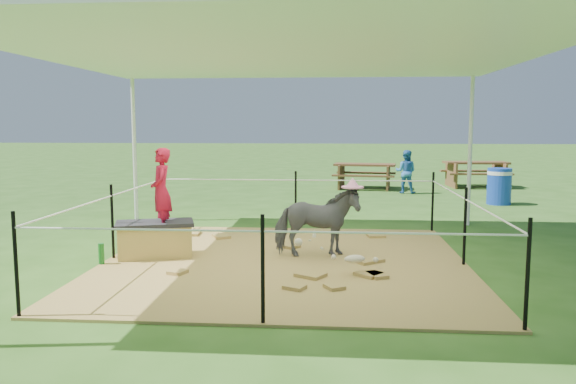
# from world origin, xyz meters

# --- Properties ---
(ground) EXTENTS (90.00, 90.00, 0.00)m
(ground) POSITION_xyz_m (0.00, 0.00, 0.00)
(ground) COLOR #2D5919
(ground) RESTS_ON ground
(hay_patch) EXTENTS (4.60, 4.60, 0.03)m
(hay_patch) POSITION_xyz_m (0.00, 0.00, 0.01)
(hay_patch) COLOR brown
(hay_patch) RESTS_ON ground
(canopy_tent) EXTENTS (6.30, 6.30, 2.90)m
(canopy_tent) POSITION_xyz_m (0.00, 0.00, 2.69)
(canopy_tent) COLOR silver
(canopy_tent) RESTS_ON ground
(rope_fence) EXTENTS (4.54, 4.54, 1.00)m
(rope_fence) POSITION_xyz_m (0.00, -0.00, 0.64)
(rope_fence) COLOR black
(rope_fence) RESTS_ON ground
(straw_bale) EXTENTS (1.03, 0.72, 0.42)m
(straw_bale) POSITION_xyz_m (-1.73, 0.13, 0.24)
(straw_bale) COLOR #B59C41
(straw_bale) RESTS_ON hay_patch
(dark_cloth) EXTENTS (1.11, 0.79, 0.05)m
(dark_cloth) POSITION_xyz_m (-1.73, 0.13, 0.47)
(dark_cloth) COLOR black
(dark_cloth) RESTS_ON straw_bale
(woman) EXTENTS (0.38, 0.47, 1.12)m
(woman) POSITION_xyz_m (-1.63, 0.13, 1.01)
(woman) COLOR red
(woman) RESTS_ON straw_bale
(green_bottle) EXTENTS (0.09, 0.09, 0.26)m
(green_bottle) POSITION_xyz_m (-2.28, -0.32, 0.16)
(green_bottle) COLOR #16671E
(green_bottle) RESTS_ON hay_patch
(pony) EXTENTS (1.15, 0.62, 0.93)m
(pony) POSITION_xyz_m (0.40, 0.27, 0.49)
(pony) COLOR #4D4C51
(pony) RESTS_ON hay_patch
(pink_hat) EXTENTS (0.29, 0.29, 0.13)m
(pink_hat) POSITION_xyz_m (0.40, 0.27, 1.02)
(pink_hat) COLOR pink
(pink_hat) RESTS_ON pony
(foal) EXTENTS (0.86, 0.62, 0.43)m
(foal) POSITION_xyz_m (0.87, -0.61, 0.25)
(foal) COLOR beige
(foal) RESTS_ON hay_patch
(trash_barrel) EXTENTS (0.60, 0.60, 0.81)m
(trash_barrel) POSITION_xyz_m (4.31, 5.70, 0.40)
(trash_barrel) COLOR #163BA8
(trash_barrel) RESTS_ON ground
(picnic_table_near) EXTENTS (1.82, 1.42, 0.69)m
(picnic_table_near) POSITION_xyz_m (1.51, 8.56, 0.35)
(picnic_table_near) COLOR #52381C
(picnic_table_near) RESTS_ON ground
(picnic_table_far) EXTENTS (1.78, 1.31, 0.72)m
(picnic_table_far) POSITION_xyz_m (4.67, 9.22, 0.36)
(picnic_table_far) COLOR brown
(picnic_table_far) RESTS_ON ground
(distant_person) EXTENTS (0.64, 0.56, 1.12)m
(distant_person) POSITION_xyz_m (2.50, 7.58, 0.56)
(distant_person) COLOR #3270BC
(distant_person) RESTS_ON ground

